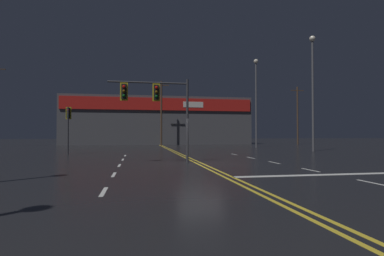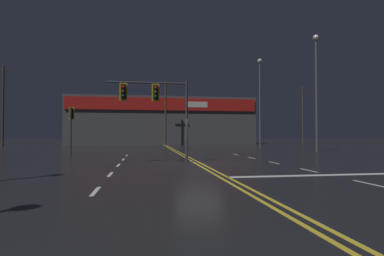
{
  "view_description": "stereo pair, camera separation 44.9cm",
  "coord_description": "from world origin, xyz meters",
  "px_view_note": "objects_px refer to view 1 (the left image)",
  "views": [
    {
      "loc": [
        -3.34,
        -15.85,
        1.59
      ],
      "look_at": [
        0.0,
        2.56,
        2.0
      ],
      "focal_mm": 28.0,
      "sensor_mm": 36.0,
      "label": 1
    },
    {
      "loc": [
        -2.9,
        -15.92,
        1.59
      ],
      "look_at": [
        0.0,
        2.56,
        2.0
      ],
      "focal_mm": 28.0,
      "sensor_mm": 36.0,
      "label": 2
    }
  ],
  "objects_px": {
    "traffic_signal_median": "(154,99)",
    "traffic_signal_corner_northwest": "(68,119)",
    "streetlight_near_right": "(256,92)",
    "streetlight_near_left": "(313,79)"
  },
  "relations": [
    {
      "from": "streetlight_near_left",
      "to": "streetlight_near_right",
      "type": "bearing_deg",
      "value": 102.92
    },
    {
      "from": "streetlight_near_right",
      "to": "traffic_signal_corner_northwest",
      "type": "bearing_deg",
      "value": -155.67
    },
    {
      "from": "traffic_signal_median",
      "to": "traffic_signal_corner_northwest",
      "type": "height_order",
      "value": "traffic_signal_median"
    },
    {
      "from": "traffic_signal_corner_northwest",
      "to": "streetlight_near_right",
      "type": "height_order",
      "value": "streetlight_near_right"
    },
    {
      "from": "streetlight_near_left",
      "to": "streetlight_near_right",
      "type": "xyz_separation_m",
      "value": [
        -2.04,
        8.88,
        -0.06
      ]
    },
    {
      "from": "traffic_signal_median",
      "to": "streetlight_near_right",
      "type": "height_order",
      "value": "streetlight_near_right"
    },
    {
      "from": "streetlight_near_left",
      "to": "streetlight_near_right",
      "type": "distance_m",
      "value": 9.11
    },
    {
      "from": "traffic_signal_corner_northwest",
      "to": "streetlight_near_left",
      "type": "height_order",
      "value": "streetlight_near_left"
    },
    {
      "from": "traffic_signal_corner_northwest",
      "to": "streetlight_near_right",
      "type": "bearing_deg",
      "value": 24.33
    },
    {
      "from": "traffic_signal_median",
      "to": "streetlight_near_right",
      "type": "bearing_deg",
      "value": 53.03
    }
  ]
}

